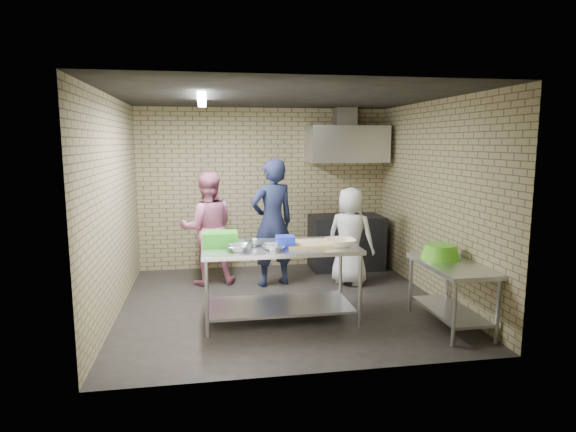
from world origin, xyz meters
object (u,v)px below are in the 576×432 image
(prep_table, at_px, (280,283))
(man_navy, at_px, (272,223))
(stove, at_px, (346,242))
(green_basin, at_px, (440,251))
(green_crate, at_px, (220,239))
(blue_tub, at_px, (285,242))
(woman_white, at_px, (350,236))
(woman_pink, at_px, (208,228))
(side_counter, at_px, (450,295))
(bottle_green, at_px, (369,149))

(prep_table, bearing_deg, man_navy, 85.68)
(stove, bearing_deg, green_basin, -80.24)
(green_crate, relative_size, green_basin, 0.89)
(man_navy, bearing_deg, green_basin, 117.19)
(stove, height_order, blue_tub, blue_tub)
(green_crate, bearing_deg, blue_tub, -16.35)
(stove, bearing_deg, woman_white, -102.85)
(prep_table, relative_size, green_basin, 3.99)
(blue_tub, bearing_deg, green_crate, 163.65)
(woman_pink, height_order, woman_white, woman_pink)
(stove, height_order, green_crate, green_crate)
(stove, distance_m, green_crate, 3.08)
(stove, relative_size, green_basin, 2.61)
(stove, xyz_separation_m, man_navy, (-1.37, -0.76, 0.50))
(green_basin, xyz_separation_m, woman_pink, (-2.75, 1.97, 0.01))
(man_navy, height_order, woman_pink, man_navy)
(green_basin, height_order, woman_pink, woman_pink)
(green_crate, relative_size, woman_pink, 0.24)
(side_counter, bearing_deg, green_crate, 166.25)
(green_basin, height_order, bottle_green, bottle_green)
(green_basin, xyz_separation_m, woman_white, (-0.64, 1.59, -0.10))
(prep_table, bearing_deg, bottle_green, 51.94)
(prep_table, bearing_deg, side_counter, -15.18)
(side_counter, distance_m, green_basin, 0.52)
(blue_tub, height_order, woman_pink, woman_pink)
(blue_tub, distance_m, green_basin, 1.87)
(prep_table, distance_m, woman_pink, 1.93)
(prep_table, height_order, green_basin, green_basin)
(bottle_green, height_order, woman_white, bottle_green)
(side_counter, bearing_deg, bottle_green, 90.00)
(stove, relative_size, blue_tub, 5.88)
(bottle_green, xyz_separation_m, man_navy, (-1.82, -1.00, -1.07))
(woman_pink, xyz_separation_m, woman_white, (2.11, -0.38, -0.11))
(blue_tub, distance_m, woman_white, 1.89)
(prep_table, bearing_deg, blue_tub, -63.43)
(side_counter, distance_m, man_navy, 2.76)
(bottle_green, bearing_deg, side_counter, -90.00)
(green_crate, height_order, blue_tub, green_crate)
(green_crate, xyz_separation_m, man_navy, (0.81, 1.34, -0.05))
(green_crate, bearing_deg, stove, 44.00)
(bottle_green, height_order, man_navy, bottle_green)
(man_navy, bearing_deg, bottle_green, -169.98)
(side_counter, relative_size, blue_tub, 5.88)
(side_counter, distance_m, stove, 2.79)
(side_counter, height_order, blue_tub, blue_tub)
(bottle_green, relative_size, woman_pink, 0.09)
(green_crate, xyz_separation_m, woman_white, (1.97, 1.20, -0.27))
(blue_tub, xyz_separation_m, woman_white, (1.22, 1.42, -0.25))
(prep_table, xyz_separation_m, green_basin, (1.91, -0.27, 0.38))
(prep_table, relative_size, woman_white, 1.25)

